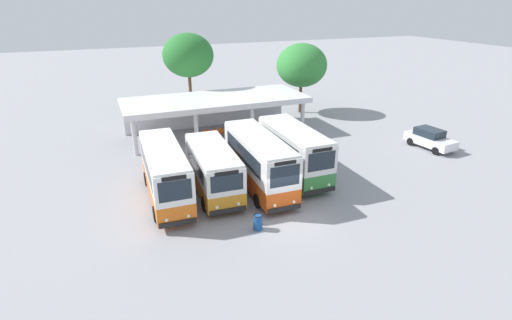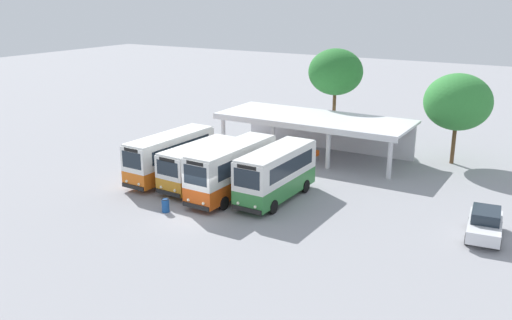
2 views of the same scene
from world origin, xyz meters
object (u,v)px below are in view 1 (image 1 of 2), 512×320
at_px(city_bus_nearest_orange, 165,171).
at_px(litter_bin_apron, 258,222).
at_px(waiting_chair_second_from_end, 214,133).
at_px(city_bus_second_in_row, 213,168).
at_px(waiting_chair_middle_seat, 221,132).
at_px(city_bus_middle_cream, 259,160).
at_px(city_bus_fourth_amber, 294,150).
at_px(parked_car_flank, 430,138).
at_px(waiting_chair_fourth_seat, 228,131).
at_px(waiting_chair_end_by_column, 206,133).

distance_m(city_bus_nearest_orange, litter_bin_apron, 6.77).
height_order(city_bus_nearest_orange, waiting_chair_second_from_end, city_bus_nearest_orange).
bearing_deg(waiting_chair_second_from_end, city_bus_second_in_row, -106.44).
bearing_deg(waiting_chair_middle_seat, city_bus_middle_cream, -93.90).
xyz_separation_m(city_bus_nearest_orange, city_bus_middle_cream, (5.87, -0.69, 0.09)).
xyz_separation_m(city_bus_second_in_row, waiting_chair_middle_seat, (3.66, 10.19, -1.18)).
distance_m(city_bus_fourth_amber, waiting_chair_second_from_end, 10.20).
relative_size(city_bus_nearest_orange, parked_car_flank, 1.91).
distance_m(city_bus_nearest_orange, waiting_chair_fourth_seat, 12.32).
height_order(city_bus_middle_cream, waiting_chair_end_by_column, city_bus_middle_cream).
distance_m(city_bus_middle_cream, litter_bin_apron, 5.29).
xyz_separation_m(city_bus_middle_cream, waiting_chair_fourth_seat, (1.39, 10.55, -1.43)).
relative_size(city_bus_second_in_row, waiting_chair_end_by_column, 8.14).
relative_size(city_bus_fourth_amber, parked_car_flank, 1.77).
xyz_separation_m(city_bus_second_in_row, waiting_chair_fourth_seat, (4.33, 10.16, -1.18)).
relative_size(city_bus_fourth_amber, waiting_chair_end_by_column, 8.70).
bearing_deg(city_bus_fourth_amber, waiting_chair_fourth_seat, 99.05).
bearing_deg(city_bus_fourth_amber, waiting_chair_second_from_end, 106.59).
xyz_separation_m(waiting_chair_end_by_column, waiting_chair_second_from_end, (0.67, -0.12, 0.00)).
bearing_deg(parked_car_flank, waiting_chair_end_by_column, 151.26).
relative_size(waiting_chair_middle_seat, litter_bin_apron, 0.96).
relative_size(city_bus_fourth_amber, waiting_chair_fourth_seat, 8.70).
bearing_deg(litter_bin_apron, city_bus_second_in_row, 100.70).
bearing_deg(waiting_chair_end_by_column, city_bus_nearest_orange, -117.85).
bearing_deg(waiting_chair_end_by_column, city_bus_second_in_row, -102.75).
height_order(city_bus_nearest_orange, city_bus_second_in_row, city_bus_nearest_orange).
xyz_separation_m(city_bus_fourth_amber, litter_bin_apron, (-4.92, -5.50, -1.46)).
bearing_deg(waiting_chair_end_by_column, waiting_chair_fourth_seat, -2.65).
bearing_deg(waiting_chair_middle_seat, city_bus_second_in_row, -109.75).
bearing_deg(city_bus_nearest_orange, parked_car_flank, 2.25).
xyz_separation_m(waiting_chair_end_by_column, waiting_chair_middle_seat, (1.34, -0.06, 0.00)).
relative_size(waiting_chair_end_by_column, waiting_chair_middle_seat, 1.00).
relative_size(city_bus_middle_cream, waiting_chair_fourth_seat, 9.46).
bearing_deg(city_bus_fourth_amber, city_bus_second_in_row, -175.65).
height_order(city_bus_nearest_orange, waiting_chair_middle_seat, city_bus_nearest_orange).
bearing_deg(waiting_chair_second_from_end, city_bus_middle_cream, -90.29).
relative_size(city_bus_fourth_amber, waiting_chair_second_from_end, 8.70).
bearing_deg(litter_bin_apron, waiting_chair_fourth_seat, 77.50).
distance_m(city_bus_nearest_orange, city_bus_fourth_amber, 8.81).
height_order(waiting_chair_end_by_column, waiting_chair_second_from_end, same).
relative_size(city_bus_nearest_orange, waiting_chair_middle_seat, 9.40).
height_order(city_bus_middle_cream, waiting_chair_second_from_end, city_bus_middle_cream).
xyz_separation_m(city_bus_nearest_orange, litter_bin_apron, (3.89, -5.36, -1.40)).
xyz_separation_m(city_bus_second_in_row, waiting_chair_second_from_end, (2.99, 10.13, -1.18)).
distance_m(city_bus_second_in_row, waiting_chair_second_from_end, 10.63).
xyz_separation_m(city_bus_nearest_orange, waiting_chair_end_by_column, (5.26, 9.95, -1.34)).
height_order(city_bus_fourth_amber, waiting_chair_second_from_end, city_bus_fourth_amber).
distance_m(city_bus_second_in_row, city_bus_fourth_amber, 5.90).
bearing_deg(waiting_chair_second_from_end, waiting_chair_end_by_column, 169.75).
distance_m(city_bus_second_in_row, parked_car_flank, 18.96).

